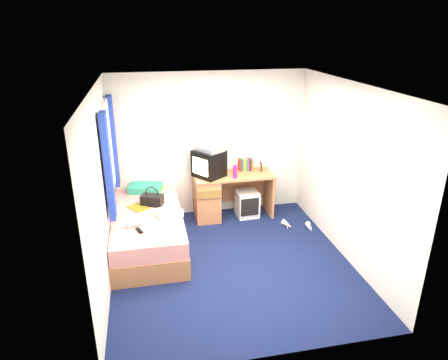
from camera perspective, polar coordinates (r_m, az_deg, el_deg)
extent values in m
plane|color=#0C1438|center=(5.63, 1.11, -11.73)|extent=(3.40, 3.40, 0.00)
plane|color=white|center=(4.76, 1.32, 13.24)|extent=(3.40, 3.40, 0.00)
plane|color=silver|center=(6.65, -2.03, 5.02)|extent=(3.20, 0.00, 3.20)
plane|color=silver|center=(3.60, 7.25, -10.16)|extent=(3.20, 0.00, 3.20)
plane|color=silver|center=(4.99, -17.03, -1.66)|extent=(0.00, 3.40, 3.40)
plane|color=silver|center=(5.62, 17.32, 0.92)|extent=(0.00, 3.40, 3.40)
cube|color=#BB794E|center=(6.05, -10.69, -7.93)|extent=(1.00, 2.00, 0.30)
cube|color=olive|center=(5.71, -5.51, -9.39)|extent=(0.02, 0.70, 0.18)
cube|color=white|center=(5.92, -10.87, -5.65)|extent=(0.98, 1.98, 0.24)
cube|color=#186EA1|center=(6.59, -11.17, -1.13)|extent=(0.58, 0.44, 0.11)
cube|color=#BB794E|center=(6.60, 1.33, 0.64)|extent=(1.30, 0.55, 0.03)
cube|color=#BB794E|center=(6.66, -2.47, -2.65)|extent=(0.40, 0.52, 0.72)
cube|color=#BB794E|center=(6.90, 6.42, -1.90)|extent=(0.04, 0.52, 0.72)
cube|color=#BB794E|center=(6.99, 2.86, -0.69)|extent=(0.78, 0.03, 0.55)
cube|color=white|center=(6.81, 3.30, -3.36)|extent=(0.38, 0.38, 0.45)
cube|color=black|center=(6.47, -2.14, 2.37)|extent=(0.59, 0.59, 0.43)
cube|color=beige|center=(6.33, -3.40, 1.92)|extent=(0.21, 0.27, 0.27)
cube|color=silver|center=(6.39, -2.17, 4.57)|extent=(0.50, 0.54, 0.08)
cube|color=maroon|center=(6.76, 2.24, 2.17)|extent=(0.03, 0.13, 0.20)
cube|color=navy|center=(6.77, 2.53, 2.19)|extent=(0.03, 0.13, 0.20)
cube|color=gold|center=(6.77, 2.82, 2.21)|extent=(0.03, 0.13, 0.20)
cube|color=#337F33|center=(6.78, 3.11, 2.23)|extent=(0.03, 0.13, 0.20)
cube|color=#7F337F|center=(6.79, 3.39, 2.25)|extent=(0.03, 0.13, 0.20)
cube|color=#262626|center=(6.80, 3.68, 2.27)|extent=(0.03, 0.13, 0.20)
cube|color=#B26633|center=(6.81, 3.96, 2.29)|extent=(0.03, 0.13, 0.20)
cube|color=black|center=(6.79, 5.27, 1.92)|extent=(0.03, 0.12, 0.14)
cylinder|color=#C11B74|center=(6.42, 1.57, 1.15)|extent=(0.08, 0.08, 0.21)
cylinder|color=white|center=(6.56, -0.13, 1.57)|extent=(0.06, 0.06, 0.20)
cube|color=black|center=(6.07, -10.22, -2.83)|extent=(0.36, 0.28, 0.16)
torus|color=black|center=(6.02, -10.29, -1.80)|extent=(0.19, 0.09, 0.19)
cube|color=white|center=(5.69, -7.83, -4.66)|extent=(0.40, 0.37, 0.11)
cube|color=yellow|center=(6.03, -12.15, -3.88)|extent=(0.33, 0.35, 0.01)
cylinder|color=silver|center=(5.51, -12.73, -6.14)|extent=(0.21, 0.13, 0.07)
cube|color=yellow|center=(5.43, -9.56, -6.69)|extent=(0.20, 0.20, 0.01)
cube|color=black|center=(5.39, -12.02, -7.07)|extent=(0.11, 0.17, 0.02)
cube|color=silver|center=(5.75, -16.42, 4.11)|extent=(0.02, 0.90, 1.10)
cube|color=white|center=(5.61, -16.95, 9.87)|extent=(0.06, 1.06, 0.08)
cube|color=white|center=(5.95, -15.74, -1.31)|extent=(0.06, 1.06, 0.08)
cube|color=navy|center=(5.20, -16.24, 1.74)|extent=(0.08, 0.24, 1.40)
cube|color=navy|center=(6.33, -15.57, 5.26)|extent=(0.08, 0.24, 1.40)
cone|color=white|center=(6.59, 9.05, -6.31)|extent=(0.15, 0.24, 0.09)
cone|color=white|center=(6.58, 12.05, -6.58)|extent=(0.14, 0.23, 0.09)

